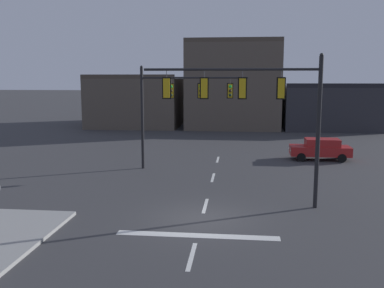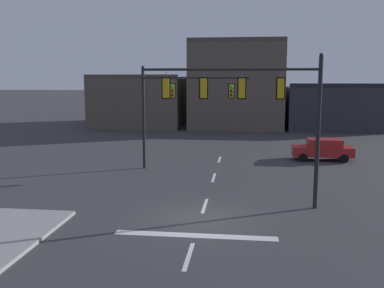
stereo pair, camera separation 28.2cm
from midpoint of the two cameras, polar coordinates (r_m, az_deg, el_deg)
The scene contains 7 objects.
ground_plane at distance 19.07m, azimuth 1.56°, elevation -9.91°, with size 400.00×400.00×0.00m, color #353538.
stop_bar_paint at distance 17.19m, azimuth 0.92°, elevation -12.01°, with size 6.40×0.50×0.01m, color silver.
lane_centreline at distance 20.97m, azimuth 2.09°, elevation -8.17°, with size 0.16×26.40×0.01m.
signal_mast_near_side at distance 20.25m, azimuth 9.07°, elevation 5.62°, with size 8.22×0.50×7.21m.
signal_mast_far_side at distance 28.86m, azimuth -1.68°, elevation 5.87°, with size 7.11×0.88×6.92m.
car_lot_nearside at distance 33.67m, azimuth 17.14°, elevation -0.62°, with size 4.49×2.00×1.61m.
building_row at distance 55.42m, azimuth 5.04°, elevation 6.26°, with size 35.08×13.44×10.63m.
Camera 2 is at (1.83, -17.98, 6.08)m, focal length 40.30 mm.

